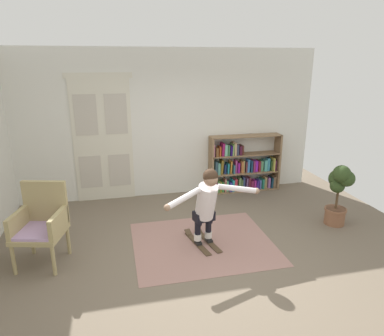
{
  "coord_description": "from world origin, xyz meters",
  "views": [
    {
      "loc": [
        -1.1,
        -4.16,
        2.65
      ],
      "look_at": [
        0.06,
        0.88,
        1.05
      ],
      "focal_mm": 32.47,
      "sensor_mm": 36.0,
      "label": 1
    }
  ],
  "objects_px": {
    "skis_pair": "(202,241)",
    "bookshelf": "(242,168)",
    "potted_plant": "(339,190)",
    "person_skier": "(207,201)",
    "wicker_chair": "(41,222)"
  },
  "relations": [
    {
      "from": "wicker_chair",
      "to": "skis_pair",
      "type": "relative_size",
      "value": 1.36
    },
    {
      "from": "skis_pair",
      "to": "bookshelf",
      "type": "bearing_deg",
      "value": 55.12
    },
    {
      "from": "bookshelf",
      "to": "wicker_chair",
      "type": "distance_m",
      "value": 4.13
    },
    {
      "from": "potted_plant",
      "to": "person_skier",
      "type": "relative_size",
      "value": 0.73
    },
    {
      "from": "potted_plant",
      "to": "person_skier",
      "type": "distance_m",
      "value": 2.33
    },
    {
      "from": "person_skier",
      "to": "skis_pair",
      "type": "bearing_deg",
      "value": 102.35
    },
    {
      "from": "wicker_chair",
      "to": "person_skier",
      "type": "xyz_separation_m",
      "value": [
        2.26,
        -0.13,
        0.15
      ]
    },
    {
      "from": "bookshelf",
      "to": "person_skier",
      "type": "height_order",
      "value": "person_skier"
    },
    {
      "from": "bookshelf",
      "to": "skis_pair",
      "type": "xyz_separation_m",
      "value": [
        -1.38,
        -1.98,
        -0.48
      ]
    },
    {
      "from": "potted_plant",
      "to": "person_skier",
      "type": "bearing_deg",
      "value": -174.36
    },
    {
      "from": "bookshelf",
      "to": "person_skier",
      "type": "xyz_separation_m",
      "value": [
        -1.35,
        -2.12,
        0.23
      ]
    },
    {
      "from": "bookshelf",
      "to": "wicker_chair",
      "type": "relative_size",
      "value": 1.37
    },
    {
      "from": "bookshelf",
      "to": "wicker_chair",
      "type": "height_order",
      "value": "bookshelf"
    },
    {
      "from": "bookshelf",
      "to": "person_skier",
      "type": "distance_m",
      "value": 2.52
    },
    {
      "from": "wicker_chair",
      "to": "potted_plant",
      "type": "distance_m",
      "value": 4.58
    }
  ]
}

